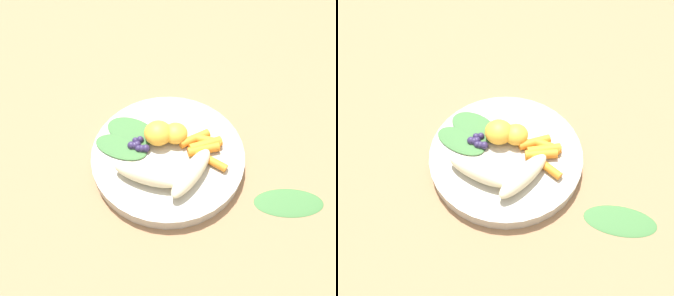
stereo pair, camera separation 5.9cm
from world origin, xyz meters
TOP-DOWN VIEW (x-y plane):
  - ground_plane at (0.00, 0.00)m, footprint 2.40×2.40m
  - bowl at (0.00, 0.00)m, footprint 0.28×0.28m
  - banana_peeled_left at (-0.05, -0.04)m, footprint 0.11×0.09m
  - banana_peeled_right at (-0.06, 0.04)m, footprint 0.06×0.12m
  - orange_segment_near at (0.03, 0.02)m, footprint 0.05×0.05m
  - orange_segment_far at (0.03, -0.01)m, footprint 0.04×0.04m
  - carrot_front at (-0.02, -0.08)m, footprint 0.04×0.06m
  - carrot_mid_left at (-0.00, -0.06)m, footprint 0.03×0.06m
  - carrot_mid_right at (0.01, -0.07)m, footprint 0.04×0.06m
  - carrot_rear at (0.02, -0.07)m, footprint 0.03×0.05m
  - carrot_small at (0.02, -0.05)m, footprint 0.04×0.06m
  - blueberry_pile at (0.01, 0.05)m, footprint 0.04×0.04m
  - kale_leaf_left at (0.04, 0.07)m, footprint 0.10×0.12m
  - kale_leaf_right at (0.01, 0.09)m, footprint 0.08×0.11m
  - kale_leaf_stray at (-0.08, -0.21)m, footprint 0.06×0.12m

SIDE VIEW (x-z plane):
  - ground_plane at x=0.00m, z-range 0.00..0.00m
  - kale_leaf_stray at x=-0.08m, z-range 0.00..0.01m
  - bowl at x=0.00m, z-range 0.00..0.03m
  - kale_leaf_left at x=0.04m, z-range 0.03..0.03m
  - kale_leaf_right at x=0.01m, z-range 0.03..0.03m
  - blueberry_pile at x=0.01m, z-range 0.03..0.04m
  - carrot_front at x=-0.02m, z-range 0.03..0.04m
  - carrot_small at x=0.02m, z-range 0.03..0.04m
  - carrot_rear at x=0.02m, z-range 0.03..0.04m
  - carrot_mid_left at x=0.00m, z-range 0.03..0.04m
  - carrot_mid_right at x=0.01m, z-range 0.03..0.04m
  - banana_peeled_left at x=-0.05m, z-range 0.03..0.06m
  - banana_peeled_right at x=-0.06m, z-range 0.03..0.06m
  - orange_segment_far at x=0.03m, z-range 0.03..0.06m
  - orange_segment_near at x=0.03m, z-range 0.03..0.06m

